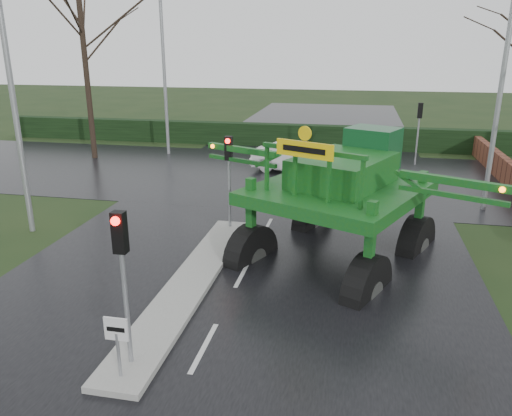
% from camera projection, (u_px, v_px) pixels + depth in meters
% --- Properties ---
extents(ground, '(140.00, 140.00, 0.00)m').
position_uv_depth(ground, '(204.00, 348.00, 11.36)').
color(ground, black).
rests_on(ground, ground).
extents(road_main, '(14.00, 80.00, 0.02)m').
position_uv_depth(road_main, '(275.00, 211.00, 20.67)').
color(road_main, black).
rests_on(road_main, ground).
extents(road_cross, '(80.00, 12.00, 0.02)m').
position_uv_depth(road_cross, '(294.00, 176.00, 26.26)').
color(road_cross, black).
rests_on(road_cross, ground).
extents(median_island, '(1.20, 10.00, 0.16)m').
position_uv_depth(median_island, '(191.00, 281.00, 14.37)').
color(median_island, gray).
rests_on(median_island, ground).
extents(hedge_row, '(44.00, 0.90, 1.50)m').
position_uv_depth(hedge_row, '(309.00, 136.00, 33.48)').
color(hedge_row, black).
rests_on(hedge_row, ground).
extents(brick_wall, '(0.40, 20.00, 1.20)m').
position_uv_depth(brick_wall, '(510.00, 175.00, 24.09)').
color(brick_wall, '#592D1E').
rests_on(brick_wall, ground).
extents(keep_left_sign, '(0.50, 0.07, 1.35)m').
position_uv_depth(keep_left_sign, '(117.00, 338.00, 9.88)').
color(keep_left_sign, gray).
rests_on(keep_left_sign, ground).
extents(traffic_signal_near, '(0.26, 0.33, 3.52)m').
position_uv_depth(traffic_signal_near, '(122.00, 257.00, 9.86)').
color(traffic_signal_near, gray).
rests_on(traffic_signal_near, ground).
extents(traffic_signal_mid, '(0.26, 0.33, 3.52)m').
position_uv_depth(traffic_signal_mid, '(229.00, 162.00, 17.77)').
color(traffic_signal_mid, gray).
rests_on(traffic_signal_mid, ground).
extents(traffic_signal_far, '(0.26, 0.33, 3.52)m').
position_uv_depth(traffic_signal_far, '(419.00, 120.00, 27.96)').
color(traffic_signal_far, gray).
rests_on(traffic_signal_far, ground).
extents(street_light_left_near, '(3.85, 0.30, 10.00)m').
position_uv_depth(street_light_left_near, '(16.00, 63.00, 16.63)').
color(street_light_left_near, gray).
rests_on(street_light_left_near, ground).
extents(street_light_right, '(3.85, 0.30, 10.00)m').
position_uv_depth(street_light_right, '(496.00, 61.00, 19.12)').
color(street_light_right, gray).
rests_on(street_light_right, ground).
extents(street_light_left_far, '(3.85, 0.30, 10.00)m').
position_uv_depth(street_light_left_far, '(168.00, 55.00, 29.67)').
color(street_light_left_far, gray).
rests_on(street_light_left_far, ground).
extents(tree_left_far, '(7.70, 7.70, 13.26)m').
position_uv_depth(tree_left_far, '(82.00, 34.00, 28.26)').
color(tree_left_far, black).
rests_on(tree_left_far, ground).
extents(crop_sprayer, '(9.20, 7.60, 5.60)m').
position_uv_depth(crop_sprayer, '(256.00, 177.00, 15.54)').
color(crop_sprayer, black).
rests_on(crop_sprayer, ground).
extents(white_sedan, '(5.00, 2.42, 1.58)m').
position_uv_depth(white_sedan, '(295.00, 172.00, 27.05)').
color(white_sedan, white).
rests_on(white_sedan, ground).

